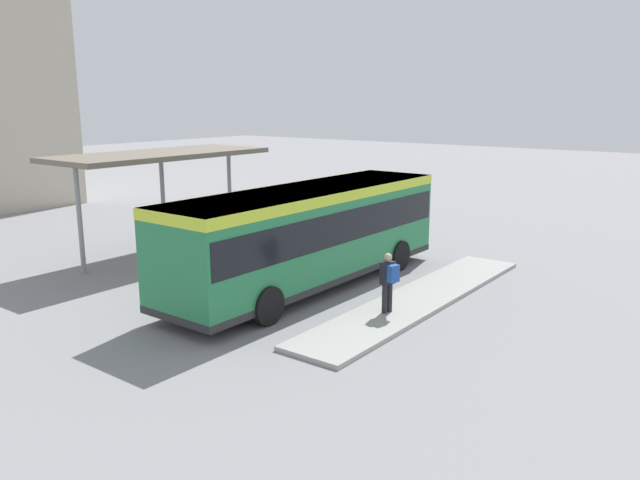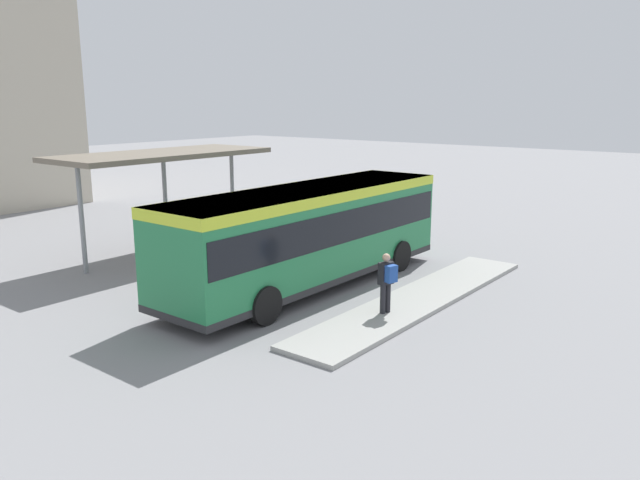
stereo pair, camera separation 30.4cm
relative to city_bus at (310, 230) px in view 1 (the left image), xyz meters
name	(u,v)px [view 1 (the left image)]	position (x,y,z in m)	size (l,w,h in m)	color
ground_plane	(310,286)	(-0.01, 0.00, -1.79)	(120.00, 120.00, 0.00)	gray
curb_island	(419,299)	(0.80, -3.39, -1.73)	(10.64, 1.80, 0.12)	#9E9E99
city_bus	(310,230)	(0.00, 0.00, 0.00)	(10.70, 2.80, 3.06)	#237A47
pedestrian_waiting	(389,279)	(-0.94, -3.38, -0.75)	(0.44, 0.48, 1.62)	#232328
bicycle_black	(368,215)	(9.73, 4.13, -1.43)	(0.48, 1.69, 0.73)	black
bicycle_red	(352,214)	(9.57, 4.96, -1.43)	(0.48, 1.66, 0.72)	black
station_shelter	(161,158)	(-0.01, 6.82, 1.81)	(8.03, 3.27, 3.80)	#706656
potted_planter_near_shelter	(207,250)	(-0.54, 4.02, -1.13)	(0.74, 0.74, 1.26)	slate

